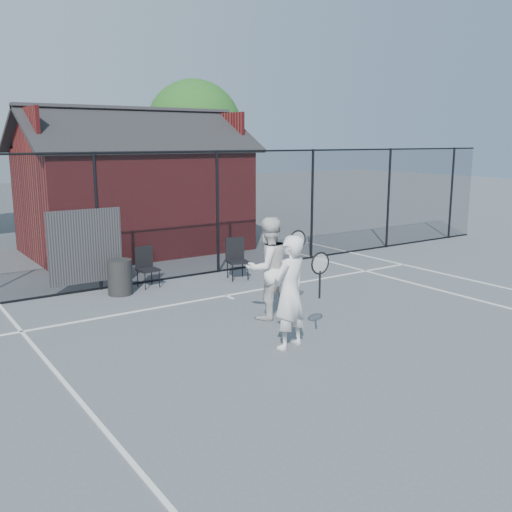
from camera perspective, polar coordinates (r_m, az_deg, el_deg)
ground at (r=9.78m, az=6.22°, el=-7.86°), size 80.00×80.00×0.00m
court_lines at (r=8.89m, az=11.84°, el=-10.05°), size 11.02×18.00×0.01m
fence at (r=13.40m, az=-8.68°, el=3.72°), size 22.04×3.00×3.00m
clubhouse at (r=17.35m, az=-12.07°, el=5.88°), size 6.50×4.36×4.19m
tree_right at (r=24.39m, az=-6.22°, el=12.56°), size 3.97×3.97×5.70m
player_front at (r=8.92m, az=3.40°, el=-3.63°), size 0.85×0.67×1.81m
player_back at (r=10.41m, az=1.23°, el=-1.22°), size 1.03×0.77×1.88m
chair_left at (r=12.92m, az=-10.75°, el=-1.17°), size 0.46×0.47×0.89m
chair_right at (r=13.42m, az=-1.86°, el=-0.36°), size 0.55×0.57×0.95m
waste_bin at (r=12.46m, az=-13.46°, el=-2.07°), size 0.57×0.57×0.75m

